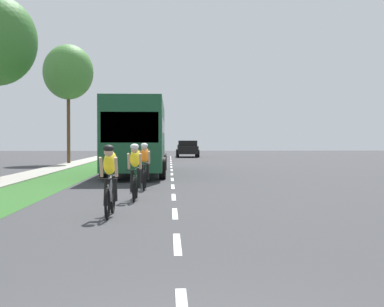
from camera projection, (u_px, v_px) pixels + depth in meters
ground_plane at (172, 177)px, 23.77m from camera, size 120.00×120.00×0.00m
grass_verge at (64, 178)px, 23.56m from camera, size 2.28×70.00×0.01m
sidewalk_concrete at (19, 178)px, 23.48m from camera, size 1.64×70.00×0.10m
lane_markings_center at (172, 172)px, 27.77m from camera, size 0.12×54.30×0.01m
cyclist_lead at (110, 180)px, 11.56m from camera, size 0.42×1.72×1.58m
cyclist_trailing at (135, 171)px, 14.75m from camera, size 0.42×1.72×1.58m
cyclist_distant at (145, 166)px, 17.92m from camera, size 0.42×1.72×1.58m
bus_dark_green at (138, 134)px, 26.29m from camera, size 2.78×11.60×3.48m
sedan_red at (153, 151)px, 44.16m from camera, size 1.98×4.30×1.52m
pickup_black at (187, 149)px, 52.44m from camera, size 2.22×5.10×1.64m
street_tree_far at (68, 72)px, 37.42m from camera, size 3.54×3.54×8.45m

